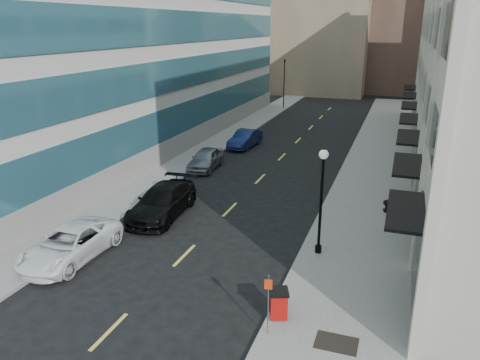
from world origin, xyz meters
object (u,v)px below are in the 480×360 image
Objects in this scene: car_black_pickup at (163,202)px; urn_planter at (387,204)px; traffic_signal at (285,63)px; lamppost at (322,192)px; sign_post at (268,296)px; trash_bin at (279,303)px; car_white_van at (70,244)px; car_blue_sedan at (245,139)px; car_silver_sedan at (206,159)px.

urn_planter is at bearing 16.97° from car_black_pickup.
traffic_signal is 1.39× the size of lamppost.
lamppost is 2.24× the size of sign_post.
trash_bin is (10.90, -43.42, -4.97)m from traffic_signal.
car_white_van is 16.84m from urn_planter.
car_black_pickup is 2.59× the size of sign_post.
car_white_van reaches higher than car_blue_sedan.
car_black_pickup is at bearing 168.51° from lamppost.
traffic_signal is at bearing 113.99° from urn_planter.
sign_post is at bearing -64.22° from car_silver_sedan.
sign_post is (-0.10, -1.05, 0.86)m from trash_bin.
trash_bin is (9.91, -16.42, -0.01)m from car_silver_sedan.
lamppost reaches higher than sign_post.
car_black_pickup is at bearing -159.57° from urn_planter.
trash_bin is 1.58× the size of urn_planter.
car_white_van is 2.38× the size of sign_post.
car_silver_sedan reaches higher than trash_bin.
traffic_signal reaches higher than trash_bin.
traffic_signal is at bearing 92.13° from sign_post.
lamppost reaches higher than car_black_pickup.
traffic_signal is at bearing 90.19° from car_black_pickup.
car_black_pickup is at bearing -86.35° from traffic_signal.
traffic_signal is 45.05m from trash_bin.
traffic_signal is 1.55× the size of car_blue_sedan.
car_blue_sedan is 20.49m from lamppost.
car_white_van is at bearing -88.92° from traffic_signal.
lamppost is at bearing -73.35° from traffic_signal.
car_silver_sedan is 0.98× the size of car_blue_sedan.
sign_post reaches higher than urn_planter.
car_silver_sedan is 13.92m from urn_planter.
urn_planter is at bearing -23.20° from car_silver_sedan.
lamppost is at bearing -50.07° from car_silver_sedan.
trash_bin is at bearing -105.25° from urn_planter.
sign_post reaches higher than car_black_pickup.
urn_planter is (3.20, 11.74, -0.17)m from trash_bin.
sign_post reaches higher than car_blue_sedan.
traffic_signal is 20.68m from car_blue_sedan.
traffic_signal is 27.47m from car_silver_sedan.
car_blue_sedan is (0.88, 22.00, -0.00)m from car_white_van.
car_white_van is 7.67× the size of urn_planter.
sign_post is at bearing -104.47° from urn_planter.
traffic_signal is 45.95m from sign_post.
car_blue_sedan is (-0.62, 16.08, -0.10)m from car_black_pickup.
car_black_pickup reaches higher than car_blue_sedan.
car_black_pickup is (1.51, 5.92, 0.10)m from car_white_van.
traffic_signal is at bearing 106.65° from lamppost.
traffic_signal reaches higher than sign_post.
car_white_van is 1.19× the size of car_blue_sedan.
car_black_pickup is 1.31× the size of car_silver_sedan.
lamppost is (9.66, -17.92, 2.36)m from car_blue_sedan.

